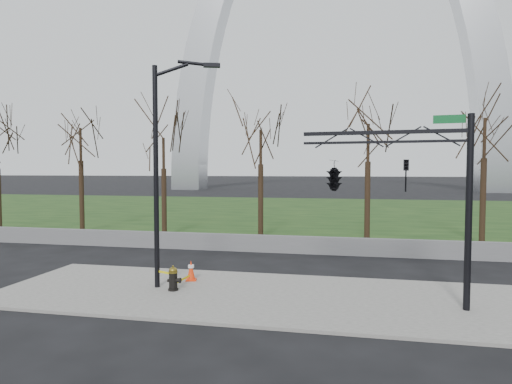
% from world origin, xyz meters
% --- Properties ---
extents(ground, '(500.00, 500.00, 0.00)m').
position_xyz_m(ground, '(0.00, 0.00, 0.00)').
color(ground, black).
rests_on(ground, ground).
extents(sidewalk, '(18.00, 6.00, 0.10)m').
position_xyz_m(sidewalk, '(0.00, 0.00, 0.05)').
color(sidewalk, slate).
rests_on(sidewalk, ground).
extents(grass_strip, '(120.00, 40.00, 0.06)m').
position_xyz_m(grass_strip, '(0.00, 30.00, 0.03)').
color(grass_strip, '#163312').
rests_on(grass_strip, ground).
extents(guardrail, '(60.00, 0.30, 0.90)m').
position_xyz_m(guardrail, '(0.00, 8.00, 0.45)').
color(guardrail, '#59595B').
rests_on(guardrail, ground).
extents(gateway_arch, '(66.00, 6.00, 65.00)m').
position_xyz_m(gateway_arch, '(0.00, 75.00, 32.50)').
color(gateway_arch, silver).
rests_on(gateway_arch, ground).
extents(tree_row, '(48.12, 4.00, 7.70)m').
position_xyz_m(tree_row, '(1.06, 12.00, 3.85)').
color(tree_row, black).
rests_on(tree_row, ground).
extents(fire_hydrant, '(0.54, 0.36, 0.88)m').
position_xyz_m(fire_hydrant, '(-2.88, -0.15, 0.50)').
color(fire_hydrant, black).
rests_on(fire_hydrant, sidewalk).
extents(traffic_cone, '(0.49, 0.49, 0.77)m').
position_xyz_m(traffic_cone, '(-2.76, 1.30, 0.48)').
color(traffic_cone, '#F3340C').
rests_on(traffic_cone, sidewalk).
extents(street_light, '(2.32, 0.89, 8.21)m').
position_xyz_m(street_light, '(-3.41, 0.22, 4.69)').
color(street_light, black).
rests_on(street_light, ground).
extents(traffic_signal_mast, '(5.09, 2.52, 6.00)m').
position_xyz_m(traffic_signal_mast, '(3.40, -0.10, 4.15)').
color(traffic_signal_mast, black).
rests_on(traffic_signal_mast, ground).
extents(caution_tape, '(0.87, 1.46, 0.45)m').
position_xyz_m(caution_tape, '(-2.98, 0.37, 0.44)').
color(caution_tape, yellow).
rests_on(caution_tape, ground).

